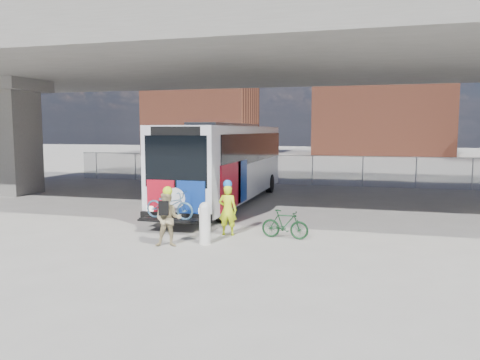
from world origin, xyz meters
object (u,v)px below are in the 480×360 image
at_px(cyclist_hivis, 228,209).
at_px(cyclist_tan, 168,218).
at_px(bollard, 205,222).
at_px(bus, 227,158).
at_px(bike_parked, 285,224).

xyz_separation_m(cyclist_hivis, cyclist_tan, (-1.24, -1.91, -0.03)).
bearing_deg(bollard, bus, 101.84).
xyz_separation_m(bollard, cyclist_tan, (-0.93, -0.57, 0.16)).
distance_m(bus, bike_parked, 7.55).
distance_m(bollard, bike_parked, 2.56).
bearing_deg(bollard, cyclist_hivis, 76.92).
height_order(bollard, bike_parked, bollard).
relative_size(cyclist_hivis, bike_parked, 1.20).
xyz_separation_m(cyclist_tan, bike_parked, (3.11, 1.91, -0.39)).
height_order(cyclist_hivis, bike_parked, cyclist_hivis).
distance_m(bus, cyclist_tan, 8.35).
bearing_deg(bus, bike_parked, -59.10).
relative_size(bus, bollard, 10.25).
relative_size(bollard, cyclist_hivis, 0.70).
bearing_deg(bike_parked, bollard, 127.38).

